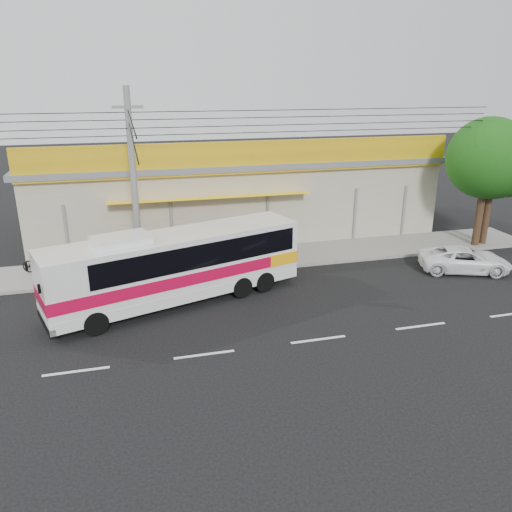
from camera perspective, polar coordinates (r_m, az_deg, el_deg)
The scene contains 11 objects.
ground at distance 19.79m, azimuth 4.49°, elevation -6.11°, with size 120.00×120.00×0.00m, color black.
sidewalk at distance 25.07m, azimuth 0.07°, elevation -0.24°, with size 30.00×3.20×0.15m, color gray.
lane_markings at distance 17.71m, azimuth 7.13°, elevation -9.47°, with size 50.00×0.12×0.01m, color silver, non-canonical shape.
storefront_building at distance 29.65m, azimuth -2.67°, elevation 7.32°, with size 22.60×9.20×5.70m.
coach_bus at distance 20.03m, azimuth -8.62°, elevation -0.68°, with size 10.49×5.27×3.18m.
motorbike_red at distance 24.45m, azimuth -17.39°, elevation -0.25°, with size 0.66×1.89×0.99m, color maroon.
motorbike_dark at distance 24.91m, azimuth -23.59°, elevation -0.76°, with size 0.43×1.52×0.91m, color black.
white_car at distance 25.36m, azimuth 22.74°, elevation -0.38°, with size 1.91×4.14×1.15m, color white.
utility_pole at distance 21.72m, azimuth -14.32°, elevation 14.52°, with size 34.00×14.00×8.33m.
tree_near at distance 28.97m, azimuth 25.87°, elevation 9.53°, with size 4.00×4.00×6.63m.
tree_far at distance 28.47m, azimuth 25.23°, elevation 9.79°, with size 4.13×4.13×6.85m.
Camera 1 is at (-5.97, -16.84, 8.52)m, focal length 35.00 mm.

